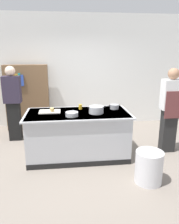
# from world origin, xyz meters

# --- Properties ---
(ground_plane) EXTENTS (10.00, 10.00, 0.00)m
(ground_plane) POSITION_xyz_m (0.00, 0.00, 0.00)
(ground_plane) COLOR slate
(back_wall) EXTENTS (6.40, 0.12, 3.00)m
(back_wall) POSITION_xyz_m (0.00, 2.10, 1.50)
(back_wall) COLOR white
(back_wall) RESTS_ON ground_plane
(counter_island) EXTENTS (1.98, 0.98, 0.90)m
(counter_island) POSITION_xyz_m (0.00, -0.00, 0.47)
(counter_island) COLOR #B7BABF
(counter_island) RESTS_ON ground_plane
(cutting_board) EXTENTS (0.40, 0.28, 0.02)m
(cutting_board) POSITION_xyz_m (-0.53, 0.11, 0.91)
(cutting_board) COLOR silver
(cutting_board) RESTS_ON counter_island
(onion) EXTENTS (0.09, 0.09, 0.09)m
(onion) POSITION_xyz_m (-0.48, 0.06, 0.96)
(onion) COLOR tan
(onion) RESTS_ON cutting_board
(stock_pot) EXTENTS (0.34, 0.28, 0.13)m
(stock_pot) POSITION_xyz_m (0.34, -0.08, 0.97)
(stock_pot) COLOR #B7BABF
(stock_pot) RESTS_ON counter_island
(sauce_pan) EXTENTS (0.24, 0.17, 0.09)m
(sauce_pan) POSITION_xyz_m (0.76, 0.20, 0.95)
(sauce_pan) COLOR #99999E
(sauce_pan) RESTS_ON counter_island
(mixing_bowl) EXTENTS (0.23, 0.23, 0.08)m
(mixing_bowl) POSITION_xyz_m (-0.12, -0.22, 0.94)
(mixing_bowl) COLOR #B7BABF
(mixing_bowl) RESTS_ON counter_island
(juice_cup) EXTENTS (0.07, 0.07, 0.10)m
(juice_cup) POSITION_xyz_m (0.07, 0.25, 0.95)
(juice_cup) COLOR yellow
(juice_cup) RESTS_ON counter_island
(trash_bin) EXTENTS (0.43, 0.43, 0.52)m
(trash_bin) POSITION_xyz_m (1.05, -1.03, 0.26)
(trash_bin) COLOR silver
(trash_bin) RESTS_ON ground_plane
(person_chef) EXTENTS (0.38, 0.25, 1.72)m
(person_chef) POSITION_xyz_m (1.86, 0.02, 0.91)
(person_chef) COLOR black
(person_chef) RESTS_ON ground_plane
(person_guest) EXTENTS (0.38, 0.24, 1.72)m
(person_guest) POSITION_xyz_m (-1.41, 1.03, 0.91)
(person_guest) COLOR black
(person_guest) RESTS_ON ground_plane
(bookshelf) EXTENTS (1.10, 0.31, 1.70)m
(bookshelf) POSITION_xyz_m (-1.21, 1.80, 0.85)
(bookshelf) COLOR brown
(bookshelf) RESTS_ON ground_plane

